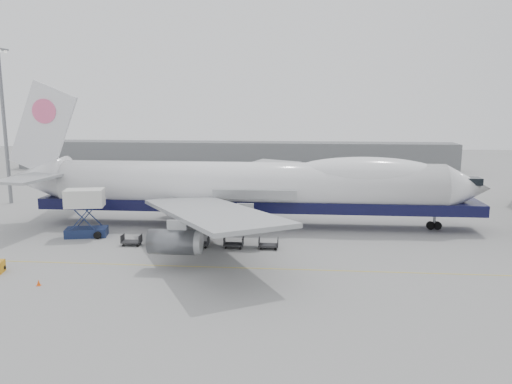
# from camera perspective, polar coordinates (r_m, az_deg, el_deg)

# --- Properties ---
(ground) EXTENTS (260.00, 260.00, 0.00)m
(ground) POSITION_cam_1_polar(r_m,az_deg,el_deg) (58.09, -1.93, -6.73)
(ground) COLOR gray
(ground) RESTS_ON ground
(apron_line) EXTENTS (60.00, 0.15, 0.01)m
(apron_line) POSITION_cam_1_polar(r_m,az_deg,el_deg) (52.43, -2.73, -8.63)
(apron_line) COLOR gold
(apron_line) RESTS_ON ground
(hangar) EXTENTS (110.00, 8.00, 7.00)m
(hangar) POSITION_cam_1_polar(r_m,az_deg,el_deg) (126.98, -2.61, 4.17)
(hangar) COLOR slate
(hangar) RESTS_ON ground
(floodlight_mast) EXTENTS (2.40, 2.40, 25.43)m
(floodlight_mast) POSITION_cam_1_polar(r_m,az_deg,el_deg) (93.01, -26.87, 7.51)
(floodlight_mast) COLOR slate
(floodlight_mast) RESTS_ON ground
(airliner) EXTENTS (67.00, 55.30, 19.98)m
(airliner) POSITION_cam_1_polar(r_m,az_deg,el_deg) (68.37, -0.21, 0.71)
(airliner) COLOR white
(airliner) RESTS_ON ground
(catering_truck) EXTENTS (5.50, 4.27, 6.12)m
(catering_truck) POSITION_cam_1_polar(r_m,az_deg,el_deg) (66.87, -18.93, -1.97)
(catering_truck) COLOR #18244A
(catering_truck) RESTS_ON ground
(traffic_cone) EXTENTS (0.39, 0.39, 0.58)m
(traffic_cone) POSITION_cam_1_polar(r_m,az_deg,el_deg) (51.65, -23.60, -9.49)
(traffic_cone) COLOR #FF530D
(traffic_cone) RESTS_ON ground
(dolly_0) EXTENTS (2.30, 1.35, 1.30)m
(dolly_0) POSITION_cam_1_polar(r_m,az_deg,el_deg) (61.84, -14.04, -5.47)
(dolly_0) COLOR #2D2D30
(dolly_0) RESTS_ON ground
(dolly_1) EXTENTS (2.30, 1.35, 1.30)m
(dolly_1) POSITION_cam_1_polar(r_m,az_deg,el_deg) (60.64, -10.34, -5.63)
(dolly_1) COLOR #2D2D30
(dolly_1) RESTS_ON ground
(dolly_2) EXTENTS (2.30, 1.35, 1.30)m
(dolly_2) POSITION_cam_1_polar(r_m,az_deg,el_deg) (59.70, -6.51, -5.79)
(dolly_2) COLOR #2D2D30
(dolly_2) RESTS_ON ground
(dolly_3) EXTENTS (2.30, 1.35, 1.30)m
(dolly_3) POSITION_cam_1_polar(r_m,az_deg,el_deg) (59.03, -2.58, -5.91)
(dolly_3) COLOR #2D2D30
(dolly_3) RESTS_ON ground
(dolly_4) EXTENTS (2.30, 1.35, 1.30)m
(dolly_4) POSITION_cam_1_polar(r_m,az_deg,el_deg) (58.65, 1.43, -6.02)
(dolly_4) COLOR #2D2D30
(dolly_4) RESTS_ON ground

